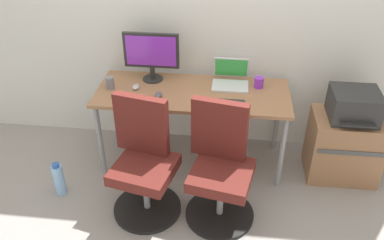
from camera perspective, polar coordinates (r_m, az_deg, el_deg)
name	(u,v)px	position (r m, az deg, el deg)	size (l,w,h in m)	color
ground_plane	(193,159)	(3.81, 0.08, -5.56)	(5.28, 5.28, 0.00)	gray
back_wall	(198,10)	(3.55, 0.84, 15.34)	(4.40, 0.04, 2.60)	silver
desk	(193,99)	(3.44, 0.09, 3.06)	(1.63, 0.65, 0.73)	#996B47
office_chair_left	(144,163)	(3.11, -6.78, -6.11)	(0.54, 0.54, 0.94)	black
office_chair_right	(220,169)	(3.05, 4.03, -6.91)	(0.54, 0.54, 0.94)	black
side_cabinet	(344,146)	(3.72, 20.66, -3.50)	(0.59, 0.43, 0.59)	#996B47
printer	(354,105)	(3.50, 21.96, 1.95)	(0.38, 0.40, 0.24)	#2D2D2D
water_bottle_on_floor	(59,179)	(3.55, -18.31, -7.97)	(0.09, 0.09, 0.31)	#8CBFF2
desktop_monitor	(151,53)	(3.51, -5.77, 9.36)	(0.48, 0.18, 0.43)	#262626
open_laptop	(231,78)	(3.52, 5.48, 5.87)	(0.31, 0.28, 0.22)	silver
keyboard_by_monitor	(144,103)	(3.25, -6.76, 2.44)	(0.34, 0.12, 0.02)	#2D2D2D
keyboard_by_laptop	(223,103)	(3.23, 4.47, 2.38)	(0.34, 0.12, 0.02)	#2D2D2D
mouse_by_monitor	(136,87)	(3.48, -7.96, 4.69)	(0.06, 0.10, 0.03)	#B7B7B7
mouse_by_laptop	(158,95)	(3.34, -4.77, 3.59)	(0.06, 0.10, 0.03)	#515156
coffee_mug	(259,83)	(3.50, 9.43, 5.25)	(0.08, 0.08, 0.09)	purple
pen_cup	(110,83)	(3.50, -11.53, 5.17)	(0.07, 0.07, 0.10)	slate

